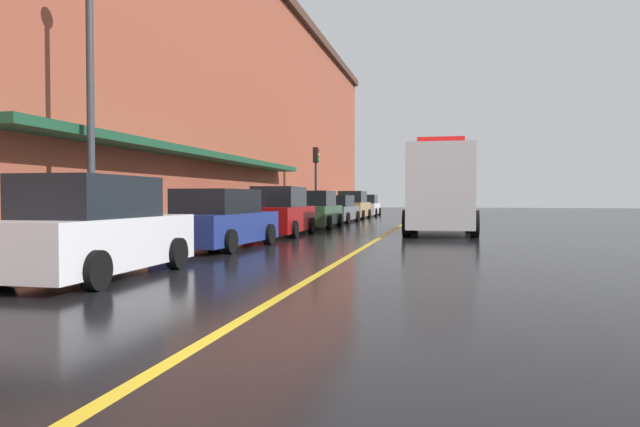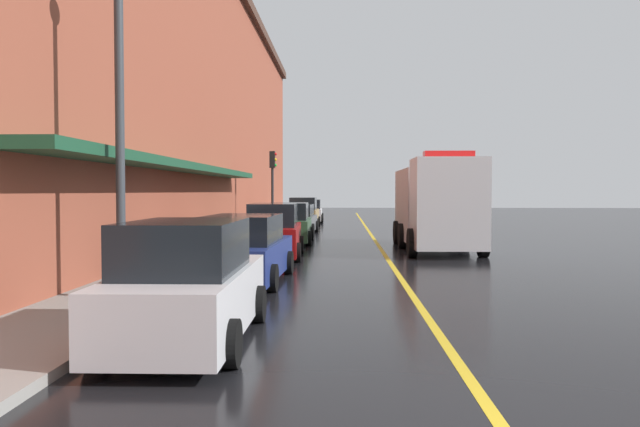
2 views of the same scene
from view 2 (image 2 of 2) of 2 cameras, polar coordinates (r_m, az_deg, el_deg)
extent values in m
plane|color=black|center=(30.28, 4.95, -2.28)|extent=(112.00, 112.00, 0.00)
cube|color=gray|center=(30.59, -6.73, -2.10)|extent=(2.40, 70.00, 0.15)
cube|color=gold|center=(30.28, 4.95, -2.27)|extent=(0.16, 70.00, 0.01)
cube|color=brown|center=(31.33, -17.78, 10.62)|extent=(9.17, 64.00, 14.00)
cube|color=#19472D|center=(21.83, -12.07, 4.16)|extent=(1.20, 22.40, 0.24)
cube|color=silver|center=(9.65, -11.98, -7.81)|extent=(1.76, 4.53, 0.92)
cube|color=black|center=(9.33, -12.35, -2.98)|extent=(1.57, 2.49, 0.75)
cylinder|color=black|center=(11.26, -14.64, -8.05)|extent=(0.23, 0.64, 0.64)
cylinder|color=black|center=(10.91, -5.73, -8.32)|extent=(0.23, 0.64, 0.64)
cylinder|color=black|center=(8.66, -19.91, -11.16)|extent=(0.23, 0.64, 0.64)
cylinder|color=black|center=(8.20, -8.26, -11.81)|extent=(0.23, 0.64, 0.64)
cube|color=navy|center=(15.68, -6.94, -4.14)|extent=(1.99, 4.94, 0.84)
cube|color=black|center=(15.37, -7.13, -1.42)|extent=(1.73, 2.74, 0.68)
cylinder|color=black|center=(17.37, -8.96, -4.46)|extent=(0.24, 0.65, 0.64)
cylinder|color=black|center=(17.05, -2.92, -4.56)|extent=(0.24, 0.65, 0.64)
cylinder|color=black|center=(14.46, -11.69, -5.79)|extent=(0.24, 0.65, 0.64)
cylinder|color=black|center=(14.08, -4.43, -5.96)|extent=(0.24, 0.65, 0.64)
cube|color=maroon|center=(21.38, -4.26, -2.35)|extent=(1.87, 4.95, 0.93)
cube|color=black|center=(21.08, -4.32, -0.10)|extent=(1.62, 2.74, 0.76)
cylinder|color=black|center=(22.99, -6.12, -2.85)|extent=(0.24, 0.65, 0.64)
cylinder|color=black|center=(22.87, -1.82, -2.87)|extent=(0.24, 0.65, 0.64)
cylinder|color=black|center=(19.99, -7.06, -3.60)|extent=(0.24, 0.65, 0.64)
cylinder|color=black|center=(19.85, -2.10, -3.62)|extent=(0.24, 0.65, 0.64)
cube|color=#2D5133|center=(27.21, -2.95, -1.45)|extent=(1.96, 4.70, 0.88)
cube|color=black|center=(26.94, -2.99, 0.22)|extent=(1.74, 2.59, 0.72)
cylinder|color=black|center=(28.75, -4.64, -1.87)|extent=(0.23, 0.64, 0.64)
cylinder|color=black|center=(28.62, -0.84, -1.88)|extent=(0.23, 0.64, 0.64)
cylinder|color=black|center=(25.88, -5.29, -2.30)|extent=(0.23, 0.64, 0.64)
cylinder|color=black|center=(25.73, -1.06, -2.32)|extent=(0.23, 0.64, 0.64)
cube|color=#595B60|center=(33.04, -2.09, -0.92)|extent=(1.93, 4.75, 0.78)
cube|color=black|center=(32.78, -2.13, 0.29)|extent=(1.68, 2.64, 0.64)
cylinder|color=black|center=(34.60, -3.31, -1.20)|extent=(0.24, 0.65, 0.64)
cylinder|color=black|center=(34.42, -0.34, -1.21)|extent=(0.24, 0.65, 0.64)
cylinder|color=black|center=(31.72, -3.97, -1.50)|extent=(0.24, 0.65, 0.64)
cylinder|color=black|center=(31.52, -0.74, -1.51)|extent=(0.24, 0.65, 0.64)
cube|color=#A5844C|center=(39.07, -1.52, -0.34)|extent=(1.76, 4.82, 0.95)
cube|color=black|center=(38.81, -1.54, 0.92)|extent=(1.58, 2.66, 0.78)
cylinder|color=black|center=(40.64, -2.61, -0.72)|extent=(0.22, 0.64, 0.64)
cylinder|color=black|center=(40.53, -0.14, -0.72)|extent=(0.22, 0.64, 0.64)
cylinder|color=black|center=(37.67, -3.00, -0.93)|extent=(0.22, 0.64, 0.64)
cylinder|color=black|center=(37.55, -0.33, -0.94)|extent=(0.22, 0.64, 0.64)
cube|color=silver|center=(45.32, -0.95, -0.08)|extent=(1.78, 4.50, 0.83)
cube|color=black|center=(45.07, -0.96, 0.87)|extent=(1.58, 2.49, 0.68)
cylinder|color=black|center=(46.76, -1.95, -0.35)|extent=(0.23, 0.64, 0.64)
cylinder|color=black|center=(46.69, 0.18, -0.35)|extent=(0.23, 0.64, 0.64)
cylinder|color=black|center=(43.99, -2.14, -0.50)|extent=(0.23, 0.64, 0.64)
cylinder|color=black|center=(43.92, 0.12, -0.51)|extent=(0.23, 0.64, 0.64)
cube|color=silver|center=(21.74, 11.77, 0.91)|extent=(2.44, 2.21, 3.13)
cube|color=silver|center=(25.78, 10.19, 0.82)|extent=(2.45, 5.36, 2.88)
cube|color=red|center=(21.77, 11.80, 5.35)|extent=(1.70, 0.61, 0.24)
cylinder|color=black|center=(22.13, 14.84, -2.63)|extent=(0.30, 1.00, 1.00)
cylinder|color=black|center=(21.71, 8.50, -2.68)|extent=(0.30, 1.00, 1.00)
cylinder|color=black|center=(25.39, 13.14, -2.02)|extent=(0.30, 1.00, 1.00)
cylinder|color=black|center=(25.02, 7.61, -2.05)|extent=(0.30, 1.00, 1.00)
cylinder|color=black|center=(27.51, 12.25, -1.71)|extent=(0.30, 1.00, 1.00)
cylinder|color=black|center=(27.17, 7.14, -1.72)|extent=(0.30, 1.00, 1.00)
cylinder|color=#4C4C51|center=(44.69, -2.86, -0.01)|extent=(0.07, 0.07, 1.05)
cube|color=black|center=(44.67, -2.87, 0.84)|extent=(0.14, 0.18, 0.28)
cylinder|color=#4C4C51|center=(18.63, -9.76, -2.92)|extent=(0.07, 0.07, 1.05)
cube|color=black|center=(18.59, -9.78, -0.88)|extent=(0.14, 0.18, 0.28)
cylinder|color=#4C4C51|center=(31.80, -4.85, -0.85)|extent=(0.07, 0.07, 1.05)
cube|color=black|center=(31.77, -4.85, 0.35)|extent=(0.14, 0.18, 0.28)
cylinder|color=#4C4C51|center=(29.28, -5.44, -1.10)|extent=(0.07, 0.07, 1.05)
cube|color=black|center=(29.25, -5.45, 0.20)|extent=(0.14, 0.18, 0.28)
cylinder|color=#33383D|center=(12.94, -18.00, 6.91)|extent=(0.18, 0.18, 6.50)
cylinder|color=#232326|center=(33.49, -4.41, 1.31)|extent=(0.14, 0.14, 3.40)
cube|color=black|center=(33.53, -4.42, 4.98)|extent=(0.28, 0.36, 0.90)
sphere|color=red|center=(33.53, -4.15, 5.50)|extent=(0.16, 0.16, 0.16)
sphere|color=gold|center=(33.51, -4.15, 4.99)|extent=(0.16, 0.16, 0.16)
sphere|color=green|center=(33.50, -4.15, 4.47)|extent=(0.16, 0.16, 0.16)
camera|label=1|loc=(4.03, 93.61, -11.95)|focal=32.29mm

